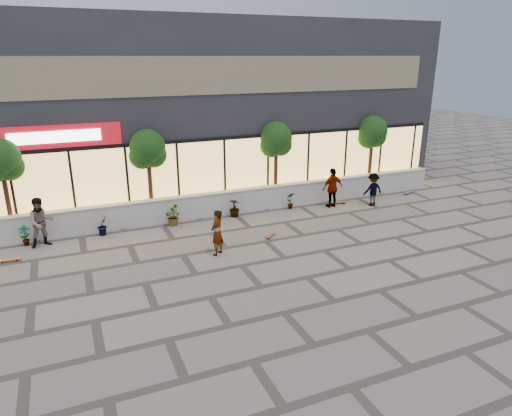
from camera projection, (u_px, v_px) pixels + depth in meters
name	position (u px, v px, depth m)	size (l,w,h in m)	color
ground	(307.00, 277.00, 14.76)	(80.00, 80.00, 0.00)	gray
planter_wall	(232.00, 201.00, 20.70)	(22.00, 0.42, 1.04)	silver
retail_building	(196.00, 106.00, 24.30)	(24.00, 9.17, 8.50)	#27272C
shrub_a	(25.00, 236.00, 17.10)	(0.43, 0.29, 0.81)	#183711
shrub_b	(103.00, 225.00, 18.14)	(0.45, 0.36, 0.81)	#183711
shrub_c	(172.00, 216.00, 19.18)	(0.73, 0.63, 0.81)	#183711
shrub_d	(234.00, 208.00, 20.22)	(0.45, 0.45, 0.81)	#183711
shrub_e	(291.00, 200.00, 21.26)	(0.43, 0.29, 0.81)	#183711
tree_west	(1.00, 163.00, 17.19)	(1.60, 1.50, 3.92)	#412617
tree_midwest	(148.00, 151.00, 19.23)	(1.60, 1.50, 3.92)	#412617
tree_mideast	(276.00, 141.00, 21.45)	(1.60, 1.50, 3.92)	#412617
tree_east	(372.00, 134.00, 23.49)	(1.60, 1.50, 3.92)	#412617
skater_center	(217.00, 233.00, 16.20)	(0.61, 0.40, 1.68)	silver
skater_left	(41.00, 222.00, 16.89)	(0.92, 0.72, 1.90)	tan
skater_right_near	(333.00, 188.00, 21.33)	(1.10, 0.46, 1.88)	silver
skater_right_far	(373.00, 189.00, 21.60)	(1.02, 0.59, 1.58)	maroon
skateboard_center	(270.00, 235.00, 18.07)	(0.65, 0.63, 0.09)	brown
skateboard_left	(9.00, 260.00, 15.87)	(0.75, 0.22, 0.09)	orange
skateboard_right_near	(338.00, 202.00, 22.04)	(0.88, 0.38, 0.10)	#945C30
skateboard_right_far	(408.00, 192.00, 23.63)	(0.76, 0.40, 0.09)	#4A4782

